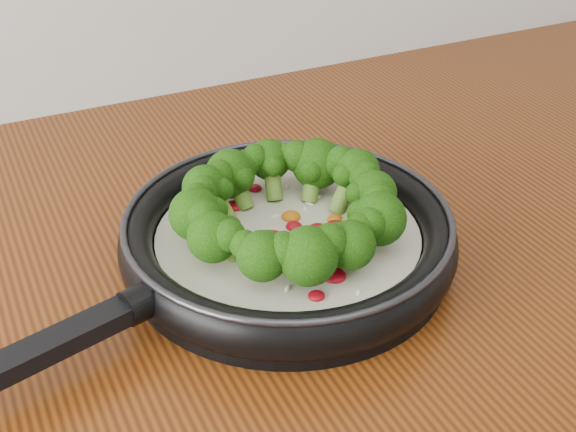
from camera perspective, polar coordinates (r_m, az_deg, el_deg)
name	(u,v)px	position (r m, az deg, el deg)	size (l,w,h in m)	color
skillet	(286,232)	(0.70, -0.14, -1.15)	(0.50, 0.38, 0.09)	black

